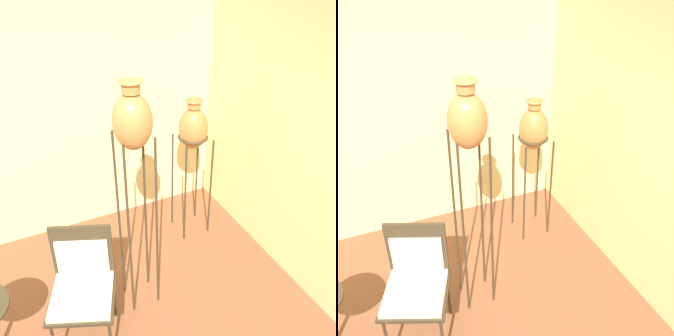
% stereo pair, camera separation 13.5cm
% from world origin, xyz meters
% --- Properties ---
extents(wall_back, '(8.33, 0.06, 2.70)m').
position_xyz_m(wall_back, '(0.00, 2.19, 1.35)').
color(wall_back, beige).
rests_on(wall_back, ground_plane).
extents(vase_stand_tall, '(0.29, 0.29, 2.06)m').
position_xyz_m(vase_stand_tall, '(0.77, 0.88, 1.71)').
color(vase_stand_tall, '#382D1E').
rests_on(vase_stand_tall, ground_plane).
extents(vase_stand_medium, '(0.32, 0.32, 1.53)m').
position_xyz_m(vase_stand_medium, '(1.63, 1.55, 1.21)').
color(vase_stand_medium, '#382D1E').
rests_on(vase_stand_medium, ground_plane).
extents(chair, '(0.64, 0.64, 1.00)m').
position_xyz_m(chair, '(0.24, 0.74, 0.58)').
color(chair, '#382D1E').
rests_on(chair, ground_plane).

